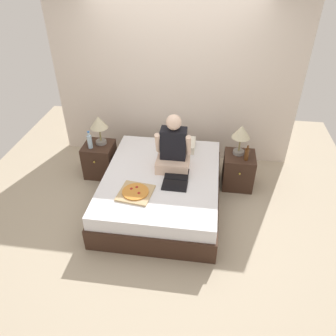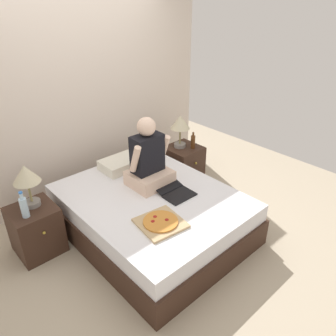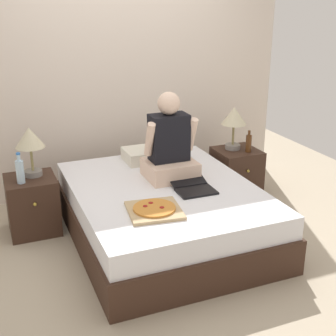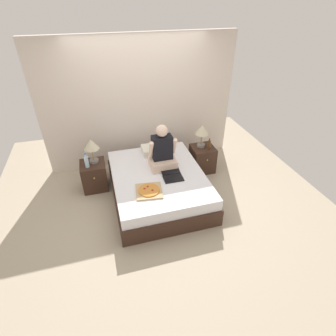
{
  "view_description": "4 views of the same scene",
  "coord_description": "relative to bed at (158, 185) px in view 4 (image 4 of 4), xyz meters",
  "views": [
    {
      "loc": [
        0.58,
        -3.47,
        3.09
      ],
      "look_at": [
        0.1,
        -0.06,
        0.65
      ],
      "focal_mm": 35.0,
      "sensor_mm": 36.0,
      "label": 1
    },
    {
      "loc": [
        -1.84,
        -2.28,
        2.42
      ],
      "look_at": [
        0.11,
        -0.15,
        0.84
      ],
      "focal_mm": 35.0,
      "sensor_mm": 36.0,
      "label": 2
    },
    {
      "loc": [
        -1.38,
        -3.48,
        2.06
      ],
      "look_at": [
        0.0,
        -0.09,
        0.7
      ],
      "focal_mm": 50.0,
      "sensor_mm": 36.0,
      "label": 3
    },
    {
      "loc": [
        -0.84,
        -3.54,
        3.06
      ],
      "look_at": [
        0.14,
        -0.13,
        0.66
      ],
      "focal_mm": 28.0,
      "sensor_mm": 36.0,
      "label": 4
    }
  ],
  "objects": [
    {
      "name": "ground_plane",
      "position": [
        0.0,
        0.0,
        -0.24
      ],
      "size": [
        5.76,
        5.76,
        0.0
      ],
      "primitive_type": "plane",
      "color": "tan"
    },
    {
      "name": "wall_back",
      "position": [
        0.0,
        1.34,
        1.01
      ],
      "size": [
        3.76,
        0.12,
        2.5
      ],
      "primitive_type": "cube",
      "color": "beige",
      "rests_on": "ground"
    },
    {
      "name": "bed",
      "position": [
        0.0,
        0.0,
        0.0
      ],
      "size": [
        1.56,
        1.97,
        0.49
      ],
      "color": "#382319",
      "rests_on": "ground"
    },
    {
      "name": "nightstand_left",
      "position": [
        -1.06,
        0.57,
        0.02
      ],
      "size": [
        0.44,
        0.47,
        0.52
      ],
      "color": "#382319",
      "rests_on": "ground"
    },
    {
      "name": "lamp_on_left_nightstand",
      "position": [
        -1.02,
        0.62,
        0.61
      ],
      "size": [
        0.26,
        0.26,
        0.45
      ],
      "color": "gray",
      "rests_on": "nightstand_left"
    },
    {
      "name": "water_bottle",
      "position": [
        -1.14,
        0.48,
        0.39
      ],
      "size": [
        0.07,
        0.07,
        0.28
      ],
      "color": "silver",
      "rests_on": "nightstand_left"
    },
    {
      "name": "nightstand_right",
      "position": [
        1.06,
        0.57,
        0.02
      ],
      "size": [
        0.44,
        0.47,
        0.52
      ],
      "color": "#382319",
      "rests_on": "ground"
    },
    {
      "name": "lamp_on_right_nightstand",
      "position": [
        1.03,
        0.62,
        0.61
      ],
      "size": [
        0.26,
        0.26,
        0.45
      ],
      "color": "gray",
      "rests_on": "nightstand_right"
    },
    {
      "name": "beer_bottle",
      "position": [
        1.13,
        0.47,
        0.38
      ],
      "size": [
        0.06,
        0.06,
        0.23
      ],
      "color": "#512D14",
      "rests_on": "nightstand_right"
    },
    {
      "name": "pillow",
      "position": [
        0.14,
        0.7,
        0.31
      ],
      "size": [
        0.52,
        0.34,
        0.12
      ],
      "primitive_type": "cube",
      "color": "silver",
      "rests_on": "bed"
    },
    {
      "name": "person_seated",
      "position": [
        0.13,
        0.19,
        0.54
      ],
      "size": [
        0.47,
        0.4,
        0.78
      ],
      "color": "beige",
      "rests_on": "bed"
    },
    {
      "name": "laptop",
      "position": [
        0.21,
        -0.15,
        0.27
      ],
      "size": [
        0.32,
        0.42,
        0.07
      ],
      "color": "black",
      "rests_on": "bed"
    },
    {
      "name": "pizza_box",
      "position": [
        -0.25,
        -0.44,
        0.27
      ],
      "size": [
        0.45,
        0.45,
        0.05
      ],
      "color": "tan",
      "rests_on": "bed"
    }
  ]
}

